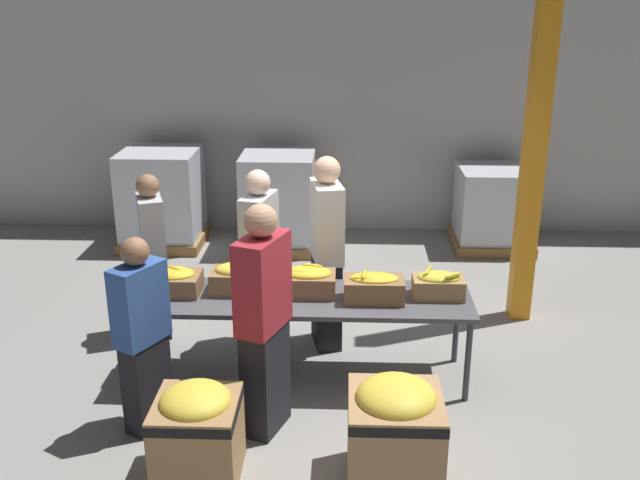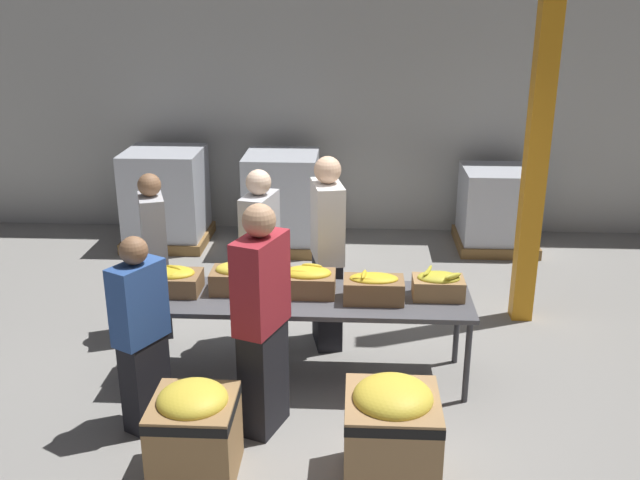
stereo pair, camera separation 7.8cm
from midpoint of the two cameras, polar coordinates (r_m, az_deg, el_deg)
name	(u,v)px [view 2 (the right image)]	position (r m, az deg, el deg)	size (l,w,h in m)	color
ground_plane	(304,376)	(6.19, -0.92, -10.85)	(30.00, 30.00, 0.00)	gray
wall_back	(326,80)	(9.42, 0.72, 12.65)	(16.00, 0.08, 4.00)	#B7B7B2
sorting_table	(303,302)	(5.87, -0.95, -4.99)	(2.75, 0.76, 0.74)	#4C4C51
banana_box_0	(172,280)	(6.02, -11.40, -3.15)	(0.47, 0.33, 0.23)	olive
banana_box_1	(240,277)	(5.94, -6.04, -2.96)	(0.47, 0.30, 0.26)	olive
banana_box_2	(308,281)	(5.86, -0.62, -3.26)	(0.45, 0.31, 0.25)	olive
banana_box_3	(374,287)	(5.75, 4.69, -3.81)	(0.48, 0.28, 0.25)	olive
banana_box_4	(438,285)	(5.88, 9.82, -3.55)	(0.41, 0.30, 0.24)	#A37A4C
volunteer_0	(155,256)	(6.78, -12.73, -1.28)	(0.34, 0.47, 1.57)	black
volunteer_1	(262,322)	(5.15, -4.22, -6.56)	(0.39, 0.52, 1.76)	black
volunteer_2	(142,336)	(5.36, -13.68, -7.44)	(0.37, 0.45, 1.51)	black
volunteer_3	(261,261)	(6.40, -4.41, -1.65)	(0.32, 0.48, 1.66)	#2D3856
volunteer_4	(327,254)	(6.37, 0.94, -1.15)	(0.33, 0.51, 1.78)	black
donation_bin_0	(194,429)	(4.97, -9.55, -14.69)	(0.56, 0.56, 0.69)	#A37A4C
donation_bin_1	(392,430)	(4.85, 6.22, -14.90)	(0.62, 0.62, 0.76)	tan
support_pillar	(540,119)	(6.92, 17.51, 9.23)	(0.20, 0.20, 4.00)	orange
pallet_stack_0	(166,198)	(9.30, -11.97, 3.31)	(1.03, 1.03, 1.22)	olive
pallet_stack_1	(497,209)	(9.25, 14.22, 2.39)	(0.97, 0.97, 1.02)	olive
pallet_stack_2	(282,202)	(8.96, -2.81, 3.06)	(0.97, 0.97, 1.21)	olive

